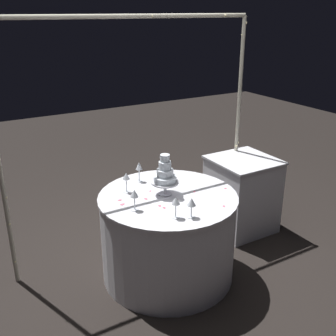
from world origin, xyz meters
TOP-DOWN VIEW (x-y plane):
  - ground_plane at (0.00, 0.00)m, footprint 12.00×12.00m
  - decorative_arch at (-0.00, 0.54)m, footprint 2.31×0.06m
  - main_table at (0.00, 0.00)m, footprint 1.11×1.11m
  - side_table at (1.03, 0.30)m, footprint 0.59×0.59m
  - tiered_cake at (-0.01, 0.03)m, footprint 0.22×0.22m
  - wine_glass_0 at (-0.07, 0.37)m, footprint 0.06×0.06m
  - wine_glass_1 at (-0.25, 0.23)m, footprint 0.06×0.06m
  - wine_glass_2 at (-0.04, -0.39)m, footprint 0.06×0.06m
  - wine_glass_3 at (-0.33, -0.09)m, footprint 0.06×0.06m
  - wine_glass_4 at (-0.14, -0.34)m, footprint 0.06×0.06m
  - rose_petal_0 at (-0.13, -0.17)m, footprint 0.02×0.03m
  - rose_petal_1 at (-0.15, -0.12)m, footprint 0.03×0.04m
  - rose_petal_2 at (0.22, -0.05)m, footprint 0.03×0.03m
  - rose_petal_3 at (-0.38, 0.04)m, footprint 0.04×0.03m
  - rose_petal_4 at (-0.24, 0.09)m, footprint 0.04×0.04m
  - rose_petal_5 at (0.47, -0.12)m, footprint 0.03×0.02m
  - rose_petal_6 at (0.26, -0.37)m, footprint 0.03×0.04m
  - rose_petal_7 at (-0.36, 0.12)m, footprint 0.04×0.03m
  - rose_petal_8 at (0.02, -0.11)m, footprint 0.03×0.03m
  - rose_petal_9 at (-0.18, 0.04)m, footprint 0.03×0.04m
  - rose_petal_10 at (-0.08, 0.14)m, footprint 0.03×0.03m

SIDE VIEW (x-z plane):
  - ground_plane at x=0.00m, z-range 0.00..0.00m
  - main_table at x=0.00m, z-range 0.00..0.73m
  - side_table at x=1.03m, z-range 0.00..0.75m
  - rose_petal_0 at x=-0.13m, z-range 0.73..0.74m
  - rose_petal_1 at x=-0.15m, z-range 0.73..0.74m
  - rose_petal_2 at x=0.22m, z-range 0.73..0.74m
  - rose_petal_3 at x=-0.38m, z-range 0.73..0.74m
  - rose_petal_4 at x=-0.24m, z-range 0.73..0.74m
  - rose_petal_5 at x=0.47m, z-range 0.73..0.74m
  - rose_petal_6 at x=0.26m, z-range 0.73..0.74m
  - rose_petal_7 at x=-0.36m, z-range 0.73..0.74m
  - rose_petal_8 at x=0.02m, z-range 0.73..0.74m
  - rose_petal_9 at x=-0.18m, z-range 0.73..0.74m
  - rose_petal_10 at x=-0.08m, z-range 0.73..0.74m
  - wine_glass_2 at x=-0.04m, z-range 0.77..0.92m
  - wine_glass_4 at x=-0.14m, z-range 0.77..0.93m
  - wine_glass_3 at x=-0.33m, z-range 0.77..0.94m
  - wine_glass_1 at x=-0.25m, z-range 0.78..0.94m
  - wine_glass_0 at x=-0.07m, z-range 0.78..0.95m
  - tiered_cake at x=-0.01m, z-range 0.73..1.07m
  - decorative_arch at x=0.00m, z-range 0.35..2.43m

